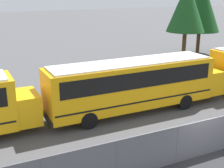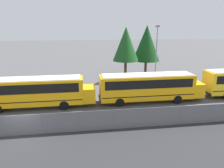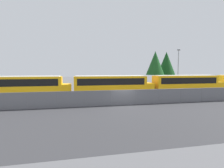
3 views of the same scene
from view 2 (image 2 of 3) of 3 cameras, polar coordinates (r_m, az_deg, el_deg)
ground_plane at (r=20.59m, az=-22.07°, el=-12.26°), size 200.00×200.00×0.00m
fence at (r=20.17m, az=-22.36°, el=-9.86°), size 77.91×0.07×1.87m
school_bus_2 at (r=25.57m, az=-19.54°, el=-1.59°), size 12.59×2.53×3.41m
school_bus_3 at (r=26.27m, az=9.64°, el=-0.42°), size 12.59×2.53×3.41m
light_pole at (r=34.43m, az=11.49°, el=8.06°), size 0.60×0.24×8.80m
tree_0 at (r=39.07m, az=9.01°, el=10.49°), size 4.71×4.71×8.81m
tree_2 at (r=35.60m, az=3.64°, el=10.37°), size 4.16×4.16×8.61m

